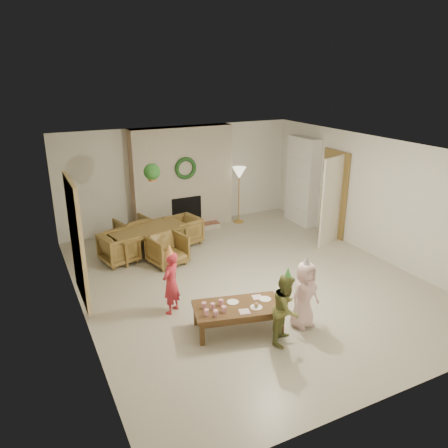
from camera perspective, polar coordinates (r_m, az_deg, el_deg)
floor at (r=8.36m, az=3.08°, el=-7.32°), size 7.00×7.00×0.00m
ceiling at (r=7.56m, az=3.43°, el=9.81°), size 7.00×7.00×0.00m
wall_back at (r=10.93m, az=-5.81°, el=6.15°), size 7.00×0.00×7.00m
wall_front at (r=5.38m, az=22.12°, el=-10.16°), size 7.00×0.00×7.00m
wall_left at (r=6.99m, az=-18.76°, el=-2.75°), size 0.00×7.00×7.00m
wall_right at (r=9.65m, az=19.01°, el=3.32°), size 0.00×7.00×7.00m
fireplace_mass at (r=10.75m, az=-5.43°, el=5.93°), size 2.50×0.40×2.50m
fireplace_hearth at (r=10.78m, az=-4.56°, el=-0.61°), size 1.60×0.30×0.12m
fireplace_firebox at (r=10.81m, az=-4.95°, el=1.61°), size 0.75×0.12×0.75m
fireplace_wreath at (r=10.47m, az=-5.03°, el=7.26°), size 0.54×0.10×0.54m
floor_lamp_base at (r=11.40m, az=1.91°, el=0.34°), size 0.27×0.27×0.03m
floor_lamp_post at (r=11.20m, az=1.95°, el=3.55°), size 0.03×0.03×1.31m
floor_lamp_shade at (r=11.04m, az=1.99°, el=6.69°), size 0.35×0.35×0.29m
bookshelf_carcass at (r=11.26m, az=10.16°, el=5.56°), size 0.30×1.00×2.20m
bookshelf_shelf_a at (r=11.42m, az=9.89°, el=2.39°), size 0.30×0.92×0.03m
bookshelf_shelf_b at (r=11.31m, az=10.00°, el=4.32°), size 0.30×0.92×0.03m
bookshelf_shelf_c at (r=11.21m, az=10.12°, el=6.29°), size 0.30×0.92×0.03m
bookshelf_shelf_d at (r=11.13m, az=10.25°, el=8.30°), size 0.30×0.92×0.03m
books_row_lower at (r=11.25m, az=10.29°, el=2.85°), size 0.20×0.40×0.24m
books_row_mid at (r=11.30m, az=9.82°, el=5.06°), size 0.20×0.44×0.24m
books_row_upper at (r=11.09m, az=10.38°, el=6.82°), size 0.20×0.36×0.22m
door_frame at (r=10.52m, az=14.17°, el=3.82°), size 0.05×0.86×2.04m
door_leaf at (r=10.01m, az=13.88°, el=2.92°), size 0.77×0.32×2.00m
curtain_panel at (r=7.18m, az=-18.68°, el=-2.15°), size 0.06×1.20×2.00m
dining_table at (r=9.52m, az=-9.72°, el=-2.22°), size 1.79×1.26×0.57m
dining_chair_near at (r=8.94m, az=-7.40°, el=-3.36°), size 0.82×0.83×0.63m
dining_chair_far at (r=10.10m, az=-11.79°, el=-0.88°), size 0.82×0.83×0.63m
dining_chair_left at (r=9.21m, az=-13.54°, el=-3.07°), size 0.83×0.82×0.63m
dining_chair_right at (r=9.95m, az=-5.32°, el=-0.85°), size 0.83×0.82×0.63m
hanging_plant_cord at (r=8.48m, az=-9.48°, el=8.27°), size 0.01×0.01×0.70m
hanging_plant_pot at (r=8.56m, az=-9.35°, el=5.97°), size 0.16×0.16×0.12m
hanging_plant_foliage at (r=8.53m, az=-9.40°, el=6.75°), size 0.32×0.32×0.32m
coffee_table_top at (r=6.72m, az=1.84°, el=-10.86°), size 1.45×0.96×0.06m
coffee_table_apron at (r=6.76m, az=1.84°, el=-11.39°), size 1.33×0.84×0.08m
coffee_leg_fl at (r=6.50m, az=-2.89°, el=-14.19°), size 0.09×0.09×0.35m
coffee_leg_fr at (r=6.77m, az=7.49°, el=-12.84°), size 0.09×0.09×0.35m
coffee_leg_bl at (r=6.95m, az=-3.67°, el=-11.74°), size 0.09×0.09×0.35m
coffee_leg_br at (r=7.20m, az=6.02°, el=-10.61°), size 0.09×0.09×0.35m
cup_a at (r=6.46m, az=-2.29°, el=-11.46°), size 0.09×0.09×0.09m
cup_b at (r=6.63m, az=-2.62°, el=-10.56°), size 0.09×0.09×0.09m
cup_c at (r=6.43m, az=-1.11°, el=-11.57°), size 0.09×0.09×0.09m
cup_d at (r=6.61m, az=-1.47°, el=-10.67°), size 0.09×0.09×0.09m
cup_e at (r=6.53m, az=-0.00°, el=-11.07°), size 0.09×0.09×0.09m
cup_f at (r=6.70m, az=-0.39°, el=-10.19°), size 0.09×0.09×0.09m
plate_a at (r=6.79m, az=1.16°, el=-10.15°), size 0.22×0.22×0.01m
plate_b at (r=6.68m, az=4.23°, el=-10.78°), size 0.22×0.22×0.01m
plate_c at (r=6.90m, az=5.39°, el=-9.73°), size 0.22×0.22×0.01m
food_scoop at (r=6.66m, az=4.24°, el=-10.48°), size 0.09×0.09×0.07m
napkin_left at (r=6.56m, az=2.69°, el=-11.35°), size 0.19×0.19×0.01m
napkin_right at (r=6.94m, az=4.37°, el=-9.52°), size 0.19×0.19×0.01m
child_red at (r=7.14m, az=-6.94°, el=-7.64°), size 0.46×0.44×1.06m
party_hat_red at (r=6.90m, az=-7.14°, el=-3.40°), size 0.18×0.18×0.20m
child_plaid at (r=6.45m, az=8.12°, el=-10.88°), size 0.65×0.64×1.06m
party_hat_plaid at (r=6.19m, az=8.37°, el=-6.32°), size 0.16×0.16×0.17m
child_pink at (r=6.85m, az=10.47°, el=-9.07°), size 0.58×0.43×1.07m
party_hat_pink at (r=6.60m, az=10.78°, el=-4.67°), size 0.14×0.14×0.19m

